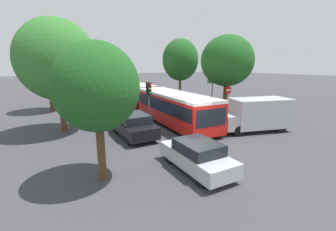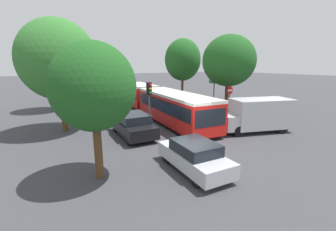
{
  "view_description": "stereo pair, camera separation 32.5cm",
  "coord_description": "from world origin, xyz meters",
  "px_view_note": "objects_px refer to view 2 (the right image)",
  "views": [
    {
      "loc": [
        -7.9,
        -9.38,
        4.65
      ],
      "look_at": [
        0.2,
        3.29,
        1.2
      ],
      "focal_mm": 24.0,
      "sensor_mm": 36.0,
      "label": 1
    },
    {
      "loc": [
        -7.62,
        -9.55,
        4.65
      ],
      "look_at": [
        0.2,
        3.29,
        1.2
      ],
      "focal_mm": 24.0,
      "sensor_mm": 36.0,
      "label": 2
    }
  ],
  "objects_px": {
    "no_entry_sign": "(229,97)",
    "tree_right_mid": "(183,61)",
    "queued_car_black": "(133,125)",
    "queued_car_blue": "(109,111)",
    "articulated_bus": "(157,100)",
    "queued_car_silver": "(194,156)",
    "city_bus_rear": "(76,86)",
    "tree_left_far": "(50,59)",
    "direction_sign_post": "(214,86)",
    "queued_car_graphite": "(98,102)",
    "tree_left_near": "(92,90)",
    "white_van": "(257,114)",
    "traffic_light": "(149,95)",
    "tree_left_mid": "(58,62)",
    "tree_right_near": "(229,62)"
  },
  "relations": [
    {
      "from": "queued_car_graphite",
      "to": "queued_car_blue",
      "type": "bearing_deg",
      "value": 179.07
    },
    {
      "from": "queued_car_silver",
      "to": "queued_car_blue",
      "type": "height_order",
      "value": "queued_car_blue"
    },
    {
      "from": "city_bus_rear",
      "to": "white_van",
      "type": "distance_m",
      "value": 26.89
    },
    {
      "from": "city_bus_rear",
      "to": "queued_car_silver",
      "type": "distance_m",
      "value": 28.26
    },
    {
      "from": "queued_car_silver",
      "to": "city_bus_rear",
      "type": "bearing_deg",
      "value": 3.88
    },
    {
      "from": "queued_car_silver",
      "to": "queued_car_graphite",
      "type": "relative_size",
      "value": 0.96
    },
    {
      "from": "articulated_bus",
      "to": "white_van",
      "type": "relative_size",
      "value": 3.15
    },
    {
      "from": "tree_left_mid",
      "to": "tree_right_mid",
      "type": "height_order",
      "value": "tree_right_mid"
    },
    {
      "from": "direction_sign_post",
      "to": "city_bus_rear",
      "type": "bearing_deg",
      "value": -66.59
    },
    {
      "from": "tree_right_mid",
      "to": "tree_left_far",
      "type": "bearing_deg",
      "value": 172.68
    },
    {
      "from": "tree_right_mid",
      "to": "tree_left_near",
      "type": "bearing_deg",
      "value": -134.68
    },
    {
      "from": "queued_car_black",
      "to": "tree_left_mid",
      "type": "distance_m",
      "value": 6.58
    },
    {
      "from": "queued_car_graphite",
      "to": "tree_right_mid",
      "type": "relative_size",
      "value": 0.54
    },
    {
      "from": "queued_car_blue",
      "to": "direction_sign_post",
      "type": "xyz_separation_m",
      "value": [
        9.7,
        -2.27,
        1.81
      ]
    },
    {
      "from": "queued_car_silver",
      "to": "tree_left_mid",
      "type": "distance_m",
      "value": 11.29
    },
    {
      "from": "articulated_bus",
      "to": "white_van",
      "type": "distance_m",
      "value": 8.93
    },
    {
      "from": "queued_car_black",
      "to": "queued_car_blue",
      "type": "bearing_deg",
      "value": 3.16
    },
    {
      "from": "articulated_bus",
      "to": "traffic_light",
      "type": "height_order",
      "value": "traffic_light"
    },
    {
      "from": "queued_car_blue",
      "to": "no_entry_sign",
      "type": "distance_m",
      "value": 10.35
    },
    {
      "from": "direction_sign_post",
      "to": "traffic_light",
      "type": "bearing_deg",
      "value": 11.0
    },
    {
      "from": "white_van",
      "to": "traffic_light",
      "type": "distance_m",
      "value": 7.72
    },
    {
      "from": "white_van",
      "to": "tree_right_mid",
      "type": "xyz_separation_m",
      "value": [
        3.13,
        13.63,
        3.79
      ]
    },
    {
      "from": "articulated_bus",
      "to": "queued_car_black",
      "type": "relative_size",
      "value": 3.76
    },
    {
      "from": "queued_car_graphite",
      "to": "no_entry_sign",
      "type": "relative_size",
      "value": 1.48
    },
    {
      "from": "articulated_bus",
      "to": "queued_car_black",
      "type": "distance_m",
      "value": 6.39
    },
    {
      "from": "articulated_bus",
      "to": "tree_left_mid",
      "type": "relative_size",
      "value": 2.22
    },
    {
      "from": "tree_left_near",
      "to": "articulated_bus",
      "type": "bearing_deg",
      "value": 49.73
    },
    {
      "from": "queued_car_silver",
      "to": "tree_left_mid",
      "type": "height_order",
      "value": "tree_left_mid"
    },
    {
      "from": "articulated_bus",
      "to": "direction_sign_post",
      "type": "height_order",
      "value": "direction_sign_post"
    },
    {
      "from": "traffic_light",
      "to": "queued_car_silver",
      "type": "bearing_deg",
      "value": -15.23
    },
    {
      "from": "traffic_light",
      "to": "direction_sign_post",
      "type": "distance_m",
      "value": 8.23
    },
    {
      "from": "no_entry_sign",
      "to": "tree_left_near",
      "type": "distance_m",
      "value": 13.46
    },
    {
      "from": "tree_right_near",
      "to": "queued_car_silver",
      "type": "bearing_deg",
      "value": -142.04
    },
    {
      "from": "queued_car_blue",
      "to": "tree_right_mid",
      "type": "bearing_deg",
      "value": -62.59
    },
    {
      "from": "queued_car_blue",
      "to": "tree_left_far",
      "type": "height_order",
      "value": "tree_left_far"
    },
    {
      "from": "tree_right_mid",
      "to": "queued_car_blue",
      "type": "bearing_deg",
      "value": -156.11
    },
    {
      "from": "articulated_bus",
      "to": "queued_car_blue",
      "type": "height_order",
      "value": "articulated_bus"
    },
    {
      "from": "white_van",
      "to": "tree_right_near",
      "type": "distance_m",
      "value": 6.86
    },
    {
      "from": "no_entry_sign",
      "to": "tree_right_mid",
      "type": "bearing_deg",
      "value": 168.72
    },
    {
      "from": "queued_car_blue",
      "to": "tree_left_mid",
      "type": "bearing_deg",
      "value": 116.2
    },
    {
      "from": "city_bus_rear",
      "to": "traffic_light",
      "type": "xyz_separation_m",
      "value": [
        1.51,
        -21.25,
        1.04
      ]
    },
    {
      "from": "city_bus_rear",
      "to": "tree_left_mid",
      "type": "xyz_separation_m",
      "value": [
        -3.88,
        -18.55,
        3.34
      ]
    },
    {
      "from": "city_bus_rear",
      "to": "direction_sign_post",
      "type": "xyz_separation_m",
      "value": [
        9.51,
        -19.28,
        1.1
      ]
    },
    {
      "from": "tree_left_far",
      "to": "queued_car_graphite",
      "type": "bearing_deg",
      "value": -19.29
    },
    {
      "from": "white_van",
      "to": "tree_left_mid",
      "type": "relative_size",
      "value": 0.7
    },
    {
      "from": "city_bus_rear",
      "to": "tree_left_mid",
      "type": "bearing_deg",
      "value": 169.55
    },
    {
      "from": "tree_right_mid",
      "to": "articulated_bus",
      "type": "bearing_deg",
      "value": -140.83
    },
    {
      "from": "city_bus_rear",
      "to": "tree_left_far",
      "type": "relative_size",
      "value": 1.55
    },
    {
      "from": "direction_sign_post",
      "to": "tree_left_near",
      "type": "height_order",
      "value": "tree_left_near"
    },
    {
      "from": "traffic_light",
      "to": "tree_left_mid",
      "type": "distance_m",
      "value": 6.45
    }
  ]
}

